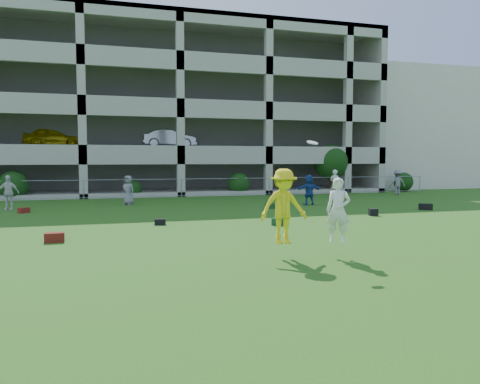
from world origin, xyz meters
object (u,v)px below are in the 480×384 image
object	(u,v)px
bystander_d	(309,190)
crate_d	(373,212)
stucco_building	(405,132)
parking_garage	(164,115)
frisbee_contest	(294,207)
bystander_b	(8,193)
bystander_e	(335,184)
bystander_f	(397,182)
bystander_c	(128,190)

from	to	relation	value
bystander_d	crate_d	distance (m)	5.20
stucco_building	parking_garage	bearing A→B (deg)	-179.25
frisbee_contest	crate_d	bearing A→B (deg)	46.96
bystander_b	bystander_e	xyz separation A→B (m)	(18.02, 1.59, 0.07)
stucco_building	bystander_f	xyz separation A→B (m)	(-8.63, -11.43, -4.15)
stucco_building	bystander_d	bearing A→B (deg)	-136.90
stucco_building	bystander_e	size ratio (longest dim) A/B	8.93
bystander_d	bystander_c	bearing A→B (deg)	-15.10
stucco_building	bystander_f	size ratio (longest dim) A/B	9.36
stucco_building	parking_garage	size ratio (longest dim) A/B	0.53
frisbee_contest	bystander_e	bearing A→B (deg)	59.37
crate_d	frisbee_contest	xyz separation A→B (m)	(-6.63, -7.10, 1.11)
stucco_building	bystander_d	xyz separation A→B (m)	(-17.34, -16.22, -4.19)
parking_garage	crate_d	bearing A→B (deg)	-73.17
stucco_building	parking_garage	distance (m)	23.04
stucco_building	bystander_f	bearing A→B (deg)	-127.06
bystander_d	crate_d	size ratio (longest dim) A/B	4.61
stucco_building	frisbee_contest	size ratio (longest dim) A/B	6.33
bystander_e	bystander_b	bearing A→B (deg)	59.67
bystander_c	crate_d	bearing A→B (deg)	1.45
bystander_c	frisbee_contest	xyz separation A→B (m)	(3.28, -14.96, 0.48)
crate_d	frisbee_contest	size ratio (longest dim) A/B	0.14
bystander_b	bystander_d	xyz separation A→B (m)	(14.83, -1.62, -0.02)
crate_d	parking_garage	world-z (taller)	parking_garage
bystander_c	parking_garage	distance (m)	14.61
bystander_c	bystander_d	bearing A→B (deg)	23.27
bystander_d	parking_garage	bearing A→B (deg)	-68.83
bystander_b	bystander_e	world-z (taller)	bystander_e
parking_garage	bystander_c	bearing A→B (deg)	-105.05
parking_garage	bystander_b	bearing A→B (deg)	-122.61
frisbee_contest	parking_garage	world-z (taller)	parking_garage
bystander_d	parking_garage	size ratio (longest dim) A/B	0.05
bystander_c	crate_d	world-z (taller)	bystander_c
stucco_building	bystander_c	distance (m)	30.07
bystander_b	parking_garage	size ratio (longest dim) A/B	0.06
parking_garage	bystander_e	bearing A→B (deg)	-55.11
bystander_b	bystander_d	bearing A→B (deg)	1.22
crate_d	parking_garage	distance (m)	22.74
crate_d	parking_garage	xyz separation A→B (m)	(-6.36, 21.03, 5.86)
parking_garage	stucco_building	bearing A→B (deg)	0.75
bystander_b	crate_d	bearing A→B (deg)	-16.00
bystander_c	frisbee_contest	distance (m)	15.33
bystander_f	parking_garage	bearing A→B (deg)	-24.87
bystander_e	parking_garage	xyz separation A→B (m)	(-8.87, 12.71, 5.12)
bystander_f	crate_d	bearing A→B (deg)	63.86
bystander_f	frisbee_contest	bearing A→B (deg)	62.12
stucco_building	bystander_d	size ratio (longest dim) A/B	9.91
bystander_d	bystander_f	size ratio (longest dim) A/B	0.94
bystander_b	bystander_e	size ratio (longest dim) A/B	0.93
bystander_d	bystander_f	distance (m)	9.93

